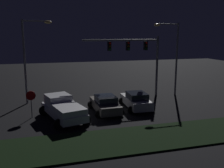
# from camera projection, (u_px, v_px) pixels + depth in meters

# --- Properties ---
(ground_plane) EXTENTS (80.00, 80.00, 0.00)m
(ground_plane) POSITION_uv_depth(u_px,v_px,m) (105.00, 108.00, 23.40)
(ground_plane) COLOR black
(grass_median) EXTENTS (27.89, 4.10, 0.10)m
(grass_median) POSITION_uv_depth(u_px,v_px,m) (133.00, 139.00, 16.25)
(grass_median) COLOR black
(grass_median) RESTS_ON ground_plane
(pickup_truck) EXTENTS (3.80, 5.73, 1.80)m
(pickup_truck) POSITION_uv_depth(u_px,v_px,m) (62.00, 107.00, 20.10)
(pickup_truck) COLOR silver
(pickup_truck) RESTS_ON ground_plane
(car_sedan) EXTENTS (2.60, 4.47, 1.51)m
(car_sedan) POSITION_uv_depth(u_px,v_px,m) (136.00, 100.00, 23.14)
(car_sedan) COLOR #B7B7BC
(car_sedan) RESTS_ON ground_plane
(car_sedan_far) EXTENTS (2.55, 4.44, 1.51)m
(car_sedan_far) POSITION_uv_depth(u_px,v_px,m) (105.00, 104.00, 21.94)
(car_sedan_far) COLOR #514C47
(car_sedan_far) RESTS_ON ground_plane
(traffic_signal_gantry) EXTENTS (8.32, 0.56, 6.50)m
(traffic_signal_gantry) POSITION_uv_depth(u_px,v_px,m) (136.00, 51.00, 26.74)
(traffic_signal_gantry) COLOR slate
(traffic_signal_gantry) RESTS_ON ground_plane
(street_lamp_left) EXTENTS (2.78, 0.44, 8.07)m
(street_lamp_left) POSITION_uv_depth(u_px,v_px,m) (30.00, 51.00, 24.06)
(street_lamp_left) COLOR slate
(street_lamp_left) RESTS_ON ground_plane
(street_lamp_right) EXTENTS (2.94, 0.44, 7.91)m
(street_lamp_right) POSITION_uv_depth(u_px,v_px,m) (172.00, 50.00, 27.60)
(street_lamp_right) COLOR slate
(street_lamp_right) RESTS_ON ground_plane
(stop_sign) EXTENTS (0.76, 0.08, 2.23)m
(stop_sign) POSITION_uv_depth(u_px,v_px,m) (31.00, 99.00, 20.33)
(stop_sign) COLOR slate
(stop_sign) RESTS_ON ground_plane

